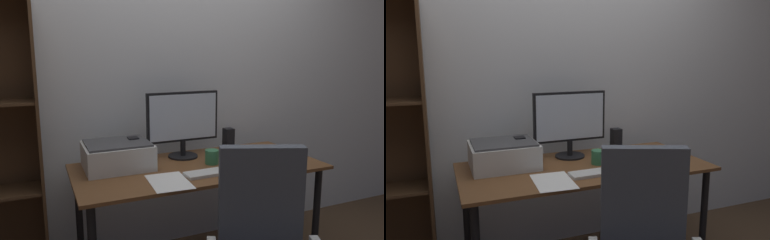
# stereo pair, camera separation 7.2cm
# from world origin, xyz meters

# --- Properties ---
(back_wall) EXTENTS (6.40, 0.10, 2.60)m
(back_wall) POSITION_xyz_m (0.00, 0.52, 1.30)
(back_wall) COLOR silver
(back_wall) RESTS_ON ground
(desk) EXTENTS (1.54, 0.70, 0.74)m
(desk) POSITION_xyz_m (0.00, 0.00, 0.65)
(desk) COLOR brown
(desk) RESTS_ON ground
(monitor) EXTENTS (0.50, 0.20, 0.44)m
(monitor) POSITION_xyz_m (-0.02, 0.21, 0.99)
(monitor) COLOR black
(monitor) RESTS_ON desk
(keyboard) EXTENTS (0.29, 0.12, 0.02)m
(keyboard) POSITION_xyz_m (-0.02, -0.19, 0.75)
(keyboard) COLOR silver
(keyboard) RESTS_ON desk
(mouse) EXTENTS (0.07, 0.10, 0.03)m
(mouse) POSITION_xyz_m (0.21, -0.18, 0.76)
(mouse) COLOR black
(mouse) RESTS_ON desk
(coffee_mug) EXTENTS (0.10, 0.09, 0.09)m
(coffee_mug) POSITION_xyz_m (0.09, -0.01, 0.78)
(coffee_mug) COLOR #387F51
(coffee_mug) RESTS_ON desk
(laptop) EXTENTS (0.32, 0.24, 0.02)m
(laptop) POSITION_xyz_m (0.54, 0.04, 0.75)
(laptop) COLOR #B7BABC
(laptop) RESTS_ON desk
(speaker_left) EXTENTS (0.06, 0.07, 0.17)m
(speaker_left) POSITION_xyz_m (-0.36, 0.20, 0.82)
(speaker_left) COLOR black
(speaker_left) RESTS_ON desk
(speaker_right) EXTENTS (0.06, 0.07, 0.17)m
(speaker_right) POSITION_xyz_m (0.32, 0.20, 0.82)
(speaker_right) COLOR black
(speaker_right) RESTS_ON desk
(printer) EXTENTS (0.40, 0.34, 0.16)m
(printer) POSITION_xyz_m (-0.48, 0.15, 0.82)
(printer) COLOR silver
(printer) RESTS_ON desk
(paper_sheet) EXTENTS (0.23, 0.31, 0.00)m
(paper_sheet) POSITION_xyz_m (-0.27, -0.21, 0.74)
(paper_sheet) COLOR white
(paper_sheet) RESTS_ON desk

